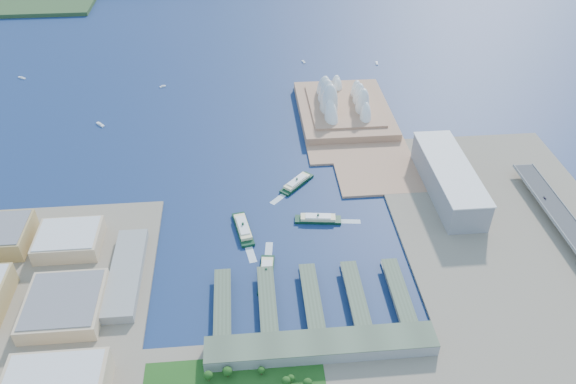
{
  "coord_description": "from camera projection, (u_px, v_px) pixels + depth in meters",
  "views": [
    {
      "loc": [
        -40.11,
        -435.58,
        406.46
      ],
      "look_at": [
        4.92,
        75.03,
        18.0
      ],
      "focal_mm": 35.0,
      "sensor_mm": 36.0,
      "label": 1
    }
  ],
  "objects": [
    {
      "name": "ground",
      "position": [
        290.0,
        248.0,
        594.12
      ],
      "size": [
        3000.0,
        3000.0,
        0.0
      ],
      "primitive_type": "plane",
      "color": "#0F1A47",
      "rests_on": "ground"
    },
    {
      "name": "ferry_d",
      "position": [
        318.0,
        217.0,
        627.31
      ],
      "size": [
        52.93,
        19.33,
        9.78
      ],
      "primitive_type": null,
      "rotation": [
        0.0,
        0.0,
        1.45
      ],
      "color": "black",
      "rests_on": "ground"
    },
    {
      "name": "ferry_b",
      "position": [
        297.0,
        181.0,
        681.78
      ],
      "size": [
        45.26,
        47.04,
        9.84
      ],
      "primitive_type": null,
      "rotation": [
        0.0,
        0.0,
        -0.75
      ],
      "color": "black",
      "rests_on": "ground"
    },
    {
      "name": "boat_d",
      "position": [
        22.0,
        78.0,
        918.33
      ],
      "size": [
        14.22,
        10.85,
        2.51
      ],
      "primitive_type": null,
      "rotation": [
        0.0,
        0.0,
        0.99
      ],
      "color": "white",
      "rests_on": "ground"
    },
    {
      "name": "boat_a",
      "position": [
        100.0,
        124.0,
        797.77
      ],
      "size": [
        13.61,
        14.59,
        3.08
      ],
      "primitive_type": null,
      "rotation": [
        0.0,
        0.0,
        0.73
      ],
      "color": "white",
      "rests_on": "ground"
    },
    {
      "name": "west_land",
      "position": [
        17.0,
        346.0,
        492.35
      ],
      "size": [
        220.0,
        390.0,
        3.0
      ],
      "primitive_type": "cube",
      "color": "gray",
      "rests_on": "ground"
    },
    {
      "name": "opera_house",
      "position": [
        345.0,
        95.0,
        804.44
      ],
      "size": [
        134.0,
        180.0,
        58.0
      ],
      "primitive_type": null,
      "color": "white",
      "rests_on": "peninsula"
    },
    {
      "name": "west_buildings",
      "position": [
        24.0,
        304.0,
        511.08
      ],
      "size": [
        200.0,
        280.0,
        27.0
      ],
      "primitive_type": null,
      "color": "#A68A53",
      "rests_on": "west_land"
    },
    {
      "name": "boat_b",
      "position": [
        163.0,
        86.0,
        893.57
      ],
      "size": [
        10.03,
        7.46,
        2.59
      ],
      "primitive_type": null,
      "rotation": [
        0.0,
        0.0,
        2.06
      ],
      "color": "white",
      "rests_on": "ground"
    },
    {
      "name": "car_c",
      "position": [
        545.0,
        198.0,
        638.73
      ],
      "size": [
        2.03,
        5.0,
        1.45
      ],
      "primitive_type": "imported",
      "rotation": [
        0.0,
        0.0,
        3.14
      ],
      "color": "slate",
      "rests_on": "expressway"
    },
    {
      "name": "boat_e",
      "position": [
        304.0,
        62.0,
        968.06
      ],
      "size": [
        6.14,
        11.2,
        2.62
      ],
      "primitive_type": null,
      "rotation": [
        0.0,
        0.0,
        0.27
      ],
      "color": "white",
      "rests_on": "ground"
    },
    {
      "name": "terminal_building",
      "position": [
        321.0,
        346.0,
        482.56
      ],
      "size": [
        200.0,
        28.0,
        12.0
      ],
      "primitive_type": "cube",
      "color": "gray",
      "rests_on": "south_land"
    },
    {
      "name": "ferry_c",
      "position": [
        266.0,
        272.0,
        558.82
      ],
      "size": [
        20.3,
        55.24,
        10.2
      ],
      "primitive_type": null,
      "rotation": [
        0.0,
        0.0,
        3.02
      ],
      "color": "black",
      "rests_on": "ground"
    },
    {
      "name": "ferry_a",
      "position": [
        243.0,
        227.0,
        613.89
      ],
      "size": [
        24.35,
        58.08,
        10.67
      ],
      "primitive_type": null,
      "rotation": [
        0.0,
        0.0,
        0.18
      ],
      "color": "black",
      "rests_on": "ground"
    },
    {
      "name": "peninsula",
      "position": [
        348.0,
        120.0,
        807.16
      ],
      "size": [
        135.0,
        220.0,
        3.0
      ],
      "primitive_type": "cube",
      "color": "#A97B5C",
      "rests_on": "ground"
    },
    {
      "name": "boat_c",
      "position": [
        377.0,
        63.0,
        963.8
      ],
      "size": [
        5.23,
        12.66,
        2.76
      ],
      "primitive_type": null,
      "rotation": [
        0.0,
        0.0,
        3.0
      ],
      "color": "white",
      "rests_on": "ground"
    },
    {
      "name": "toaster_building",
      "position": [
        449.0,
        179.0,
        658.9
      ],
      "size": [
        45.0,
        155.0,
        35.0
      ],
      "primitive_type": "cube",
      "color": "gray",
      "rests_on": "east_land"
    },
    {
      "name": "east_land",
      "position": [
        529.0,
        267.0,
        570.32
      ],
      "size": [
        240.0,
        500.0,
        3.0
      ],
      "primitive_type": "cube",
      "color": "gray",
      "rests_on": "ground"
    },
    {
      "name": "ferry_wharves",
      "position": [
        311.0,
        298.0,
        532.75
      ],
      "size": [
        184.0,
        90.0,
        9.3
      ],
      "primitive_type": null,
      "color": "#475641",
      "rests_on": "ground"
    }
  ]
}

